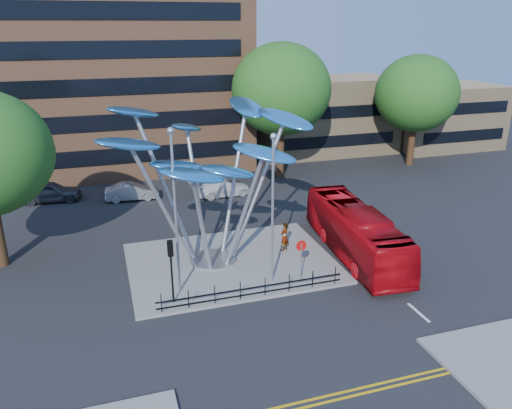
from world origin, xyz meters
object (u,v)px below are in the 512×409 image
object	(u,v)px
parked_car_left	(50,192)
parked_car_mid	(132,192)
red_bus	(355,232)
pedestrian	(284,237)
street_lamp_left	(175,199)
tree_far	(417,94)
traffic_light_island	(171,258)
no_entry_sign_island	(301,254)
tree_right	(281,89)
street_lamp_right	(273,197)
leaf_sculpture	(208,151)
parked_car_right	(223,188)

from	to	relation	value
parked_car_left	parked_car_mid	xyz separation A→B (m)	(6.33, -1.60, -0.13)
red_bus	pedestrian	bearing A→B (deg)	163.05
street_lamp_left	parked_car_left	size ratio (longest dim) A/B	1.82
tree_far	pedestrian	world-z (taller)	tree_far
street_lamp_left	parked_car_left	xyz separation A→B (m)	(-7.52, 17.67, -4.53)
parked_car_mid	traffic_light_island	bearing A→B (deg)	-174.14
no_entry_sign_island	tree_far	bearing A→B (deg)	44.25
tree_right	street_lamp_right	xyz separation A→B (m)	(-7.50, -19.00, -2.94)
red_bus	parked_car_mid	distance (m)	19.13
tree_right	parked_car_mid	xyz separation A→B (m)	(-13.70, -2.43, -7.34)
traffic_light_island	parked_car_left	world-z (taller)	traffic_light_island
parked_car_left	parked_car_mid	distance (m)	6.53
street_lamp_right	parked_car_mid	size ratio (longest dim) A/B	1.96
red_bus	parked_car_left	distance (m)	24.72
leaf_sculpture	traffic_light_island	size ratio (longest dim) A/B	3.71
street_lamp_left	parked_car_mid	size ratio (longest dim) A/B	2.08
parked_car_left	no_entry_sign_island	bearing A→B (deg)	-138.92
leaf_sculpture	parked_car_left	xyz separation A→B (m)	(-9.96, 14.49, -6.05)
pedestrian	leaf_sculpture	bearing A→B (deg)	-36.18
no_entry_sign_island	red_bus	bearing A→B (deg)	27.73
tree_right	parked_car_right	world-z (taller)	tree_right
street_lamp_left	no_entry_sign_island	bearing A→B (deg)	-8.61
street_lamp_right	parked_car_mid	world-z (taller)	street_lamp_right
pedestrian	street_lamp_left	bearing A→B (deg)	-11.16
tree_far	parked_car_right	world-z (taller)	tree_far
tree_right	street_lamp_right	size ratio (longest dim) A/B	1.46
street_lamp_right	traffic_light_island	xyz separation A→B (m)	(-5.50, -0.50, -2.48)
tree_far	parked_car_right	xyz separation A→B (m)	(-20.39, -3.67, -6.44)
leaf_sculpture	traffic_light_island	xyz separation A→B (m)	(-2.93, -4.18, -4.26)
street_lamp_right	parked_car_left	world-z (taller)	street_lamp_right
traffic_light_island	leaf_sculpture	bearing A→B (deg)	54.96
tree_right	no_entry_sign_island	world-z (taller)	tree_right
no_entry_sign_island	red_bus	distance (m)	5.20
tree_right	parked_car_right	bearing A→B (deg)	-150.12
tree_far	parked_car_left	world-z (taller)	tree_far
parked_car_left	street_lamp_left	bearing A→B (deg)	-152.79
no_entry_sign_island	tree_right	bearing A→B (deg)	72.88
leaf_sculpture	traffic_light_island	distance (m)	6.65
parked_car_left	parked_car_right	world-z (taller)	parked_car_left
tree_right	street_lamp_left	xyz separation A→B (m)	(-12.50, -18.50, -2.68)
tree_far	street_lamp_left	size ratio (longest dim) A/B	1.23
street_lamp_left	parked_car_mid	xyz separation A→B (m)	(-1.20, 16.07, -4.66)
street_lamp_right	parked_car_right	xyz separation A→B (m)	(1.11, 15.33, -4.42)
street_lamp_left	parked_car_left	distance (m)	19.73
leaf_sculpture	red_bus	size ratio (longest dim) A/B	1.15
street_lamp_right	red_bus	size ratio (longest dim) A/B	0.75
tree_far	leaf_sculpture	size ratio (longest dim) A/B	0.85
red_bus	parked_car_left	size ratio (longest dim) A/B	2.28
leaf_sculpture	red_bus	bearing A→B (deg)	-11.39
tree_far	street_lamp_left	world-z (taller)	tree_far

